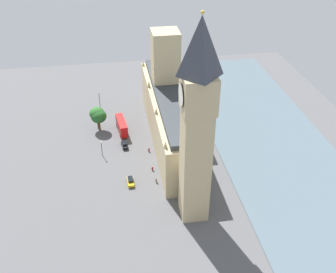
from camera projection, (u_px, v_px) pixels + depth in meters
name	position (u px, v px, depth m)	size (l,w,h in m)	color
ground_plane	(165.00, 138.00, 136.53)	(139.97, 139.97, 0.00)	#565659
river_thames	(262.00, 129.00, 141.19)	(38.84, 125.97, 0.25)	slate
parliament_building	(170.00, 110.00, 132.93)	(13.14, 61.37, 34.25)	tan
clock_tower	(197.00, 125.00, 90.61)	(7.79, 7.79, 54.28)	tan
double_decker_bus_midblock	(122.00, 126.00, 138.35)	(3.79, 10.73, 4.75)	red
car_black_far_end	(125.00, 145.00, 131.50)	(2.34, 4.45, 1.74)	black
car_yellow_cab_by_river_gate	(131.00, 181.00, 115.85)	(2.03, 4.53, 1.74)	gold
pedestrian_opposite_hall	(149.00, 150.00, 129.43)	(0.65, 0.59, 1.52)	maroon
pedestrian_kerbside	(153.00, 168.00, 121.11)	(0.65, 0.57, 1.58)	maroon
pedestrian_leading	(156.00, 180.00, 116.35)	(0.65, 0.56, 1.70)	gray
plane_tree_under_trees	(99.00, 116.00, 137.89)	(5.54, 5.54, 7.95)	brown
plane_tree_trailing	(97.00, 114.00, 138.20)	(5.29, 5.29, 8.53)	brown
street_lamp_near_tower	(99.00, 97.00, 151.81)	(0.56, 0.56, 6.98)	black
street_lamp_corner	(101.00, 146.00, 125.75)	(0.56, 0.56, 5.56)	black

